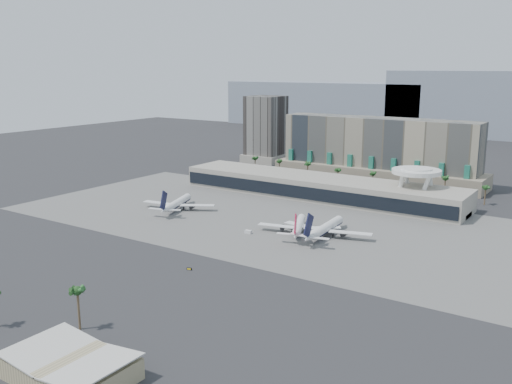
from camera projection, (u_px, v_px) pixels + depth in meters
The scene contains 16 objects.
ground at pixel (199, 245), 243.88m from camera, with size 900.00×900.00×0.00m, color #232326.
apron_pad at pixel (268, 217), 288.49m from camera, with size 260.00×130.00×0.06m, color #5B5B59.
mountain_ridge at pixel (501, 109), 603.54m from camera, with size 680.00×60.00×70.00m.
hotel at pixel (378, 156), 376.30m from camera, with size 140.00×30.00×42.00m.
office_tower at pixel (266, 133), 452.76m from camera, with size 30.00×30.00×52.00m.
terminal at pixel (319, 186), 331.57m from camera, with size 170.00×32.50×14.50m.
saucer_structure at pixel (416, 174), 304.11m from camera, with size 26.00×26.00×21.89m.
palm_row at pixel (355, 172), 355.43m from camera, with size 157.80×2.80×13.10m.
hangar_right at pixel (71, 368), 139.31m from camera, with size 30.55×20.60×6.89m.
airliner_left at pixel (177, 203), 303.07m from camera, with size 38.74×40.05×14.39m.
airliner_centre at pixel (299, 226), 260.94m from camera, with size 35.92×36.98×13.69m.
airliner_right at pixel (325, 228), 255.82m from camera, with size 42.47×43.83×15.12m.
service_vehicle_a at pixel (186, 207), 305.69m from camera, with size 4.31×2.11×2.11m, color white.
service_vehicle_b at pixel (248, 232), 260.78m from camera, with size 3.04×1.74×1.56m, color silver.
taxiway_sign at pixel (189, 269), 214.15m from camera, with size 2.03×0.84×0.93m.
near_palm_b at pixel (78, 296), 163.90m from camera, with size 6.00×6.00×13.34m.
Camera 1 is at (150.12, -180.07, 75.09)m, focal length 40.00 mm.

